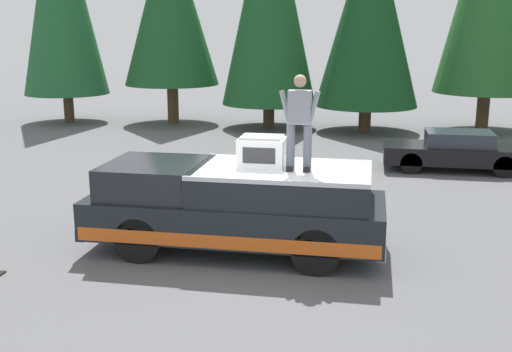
# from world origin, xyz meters

# --- Properties ---
(ground_plane) EXTENTS (90.00, 90.00, 0.00)m
(ground_plane) POSITION_xyz_m (0.00, 0.00, 0.00)
(ground_plane) COLOR #565659
(pickup_truck) EXTENTS (2.01, 5.54, 1.65)m
(pickup_truck) POSITION_xyz_m (0.50, 0.54, 0.87)
(pickup_truck) COLOR black
(pickup_truck) RESTS_ON ground
(compressor_unit) EXTENTS (0.65, 0.84, 0.56)m
(compressor_unit) POSITION_xyz_m (0.57, 0.05, 1.93)
(compressor_unit) COLOR silver
(compressor_unit) RESTS_ON pickup_truck
(person_on_truck_bed) EXTENTS (0.29, 0.72, 1.69)m
(person_on_truck_bed) POSITION_xyz_m (0.35, -0.65, 2.55)
(person_on_truck_bed) COLOR #4C515B
(person_on_truck_bed) RESTS_ON pickup_truck
(parked_car_black) EXTENTS (1.64, 4.10, 1.16)m
(parked_car_black) POSITION_xyz_m (8.29, -4.36, 0.58)
(parked_car_black) COLOR black
(parked_car_black) RESTS_ON ground
(conifer_center_left) EXTENTS (4.06, 4.06, 8.46)m
(conifer_center_left) POSITION_xyz_m (14.82, -1.63, 4.74)
(conifer_center_left) COLOR #4C3826
(conifer_center_left) RESTS_ON ground
(conifer_right) EXTENTS (4.03, 4.03, 8.59)m
(conifer_right) POSITION_xyz_m (15.52, 6.66, 5.12)
(conifer_right) COLOR #4C3826
(conifer_right) RESTS_ON ground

